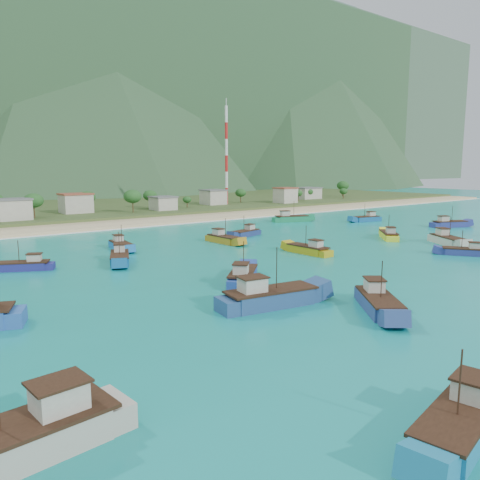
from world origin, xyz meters
TOP-DOWN VIEW (x-y plane):
  - ground at (0.00, 0.00)m, footprint 600.00×600.00m
  - beach at (0.00, 79.00)m, footprint 400.00×18.00m
  - land at (0.00, 140.00)m, footprint 400.00×110.00m
  - surf_line at (0.00, 69.50)m, footprint 400.00×2.50m
  - village at (6.77, 103.40)m, footprint 212.99×27.70m
  - vegetation at (-8.35, 102.79)m, footprint 277.09×25.99m
  - radio_tower at (58.35, 108.00)m, footprint 1.20×1.20m
  - boat_1 at (-31.11, -39.60)m, footprint 11.35×5.25m
  - boat_2 at (-40.85, 29.49)m, footprint 9.46×6.57m
  - boat_5 at (2.12, 32.30)m, footprint 3.38×10.31m
  - boat_8 at (-19.84, 38.48)m, footprint 4.01×9.83m
  - boat_9 at (43.38, 53.11)m, footprint 12.02×7.23m
  - boat_10 at (40.24, 0.09)m, footprint 8.62×11.28m
  - boat_11 at (-12.92, -20.23)m, footprint 9.64×10.86m
  - boat_12 at (12.55, 37.33)m, footprint 9.89×5.13m
  - boat_14 at (7.46, 10.88)m, footprint 3.28×10.17m
  - boat_17 at (30.54, -8.88)m, footprint 7.10×8.91m
  - boat_21 at (-22.18, -11.04)m, footprint 13.54×5.97m
  - boat_22 at (37.00, 12.90)m, footprint 9.35×9.35m
  - boat_23 at (-53.83, -24.99)m, footprint 13.44×5.15m
  - boat_25 at (69.79, 15.58)m, footprint 11.22×7.29m
  - boat_26 at (-17.20, 0.57)m, footprint 10.13×9.93m
  - boat_27 at (-25.67, 25.66)m, footprint 7.03×10.75m
  - boat_28 at (62.85, 39.11)m, footprint 10.55×4.84m

SIDE VIEW (x-z plane):
  - ground at x=0.00m, z-range 0.00..0.00m
  - beach at x=0.00m, z-range -0.60..0.60m
  - land at x=0.00m, z-range -1.20..1.20m
  - surf_line at x=0.00m, z-range -0.04..0.04m
  - boat_17 at x=30.54m, z-range -2.07..3.20m
  - boat_2 at x=-40.85m, z-range -2.13..3.32m
  - boat_12 at x=12.55m, z-range -2.18..3.43m
  - boat_8 at x=-19.84m, z-range -2.19..3.45m
  - boat_14 at x=7.46m, z-range -2.29..3.67m
  - boat_28 at x=62.85m, z-range -2.30..3.70m
  - boat_5 at x=2.12m, z-range -2.31..3.72m
  - boat_22 at x=37.00m, z-range -2.31..3.72m
  - boat_27 at x=-25.67m, z-range -2.35..3.80m
  - boat_25 at x=69.79m, z-range -2.43..3.98m
  - boat_1 at x=-31.11m, z-range -2.45..4.01m
  - boat_26 at x=-17.20m, z-range -2.45..4.02m
  - boat_10 at x=40.24m, z-range -2.50..4.11m
  - boat_11 at x=-12.92m, z-range -2.51..4.14m
  - boat_9 at x=43.38m, z-range -2.57..4.26m
  - boat_21 at x=-22.18m, z-range -2.85..4.88m
  - boat_23 at x=-53.83m, z-range -2.86..4.90m
  - village at x=6.77m, z-range 1.17..8.03m
  - vegetation at x=-8.35m, z-range 0.97..9.54m
  - radio_tower at x=58.35m, z-range 1.60..42.12m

